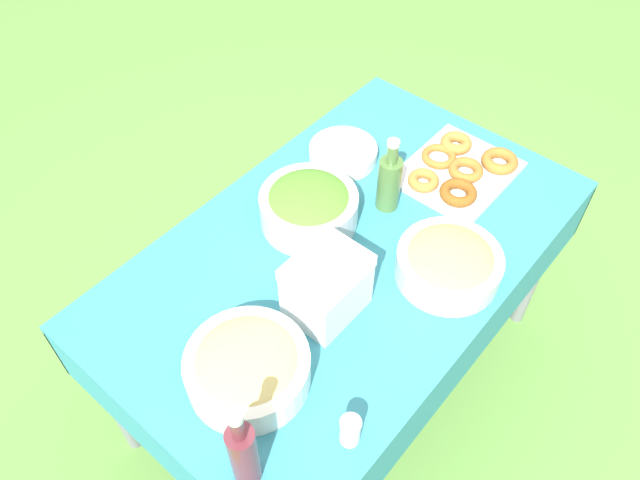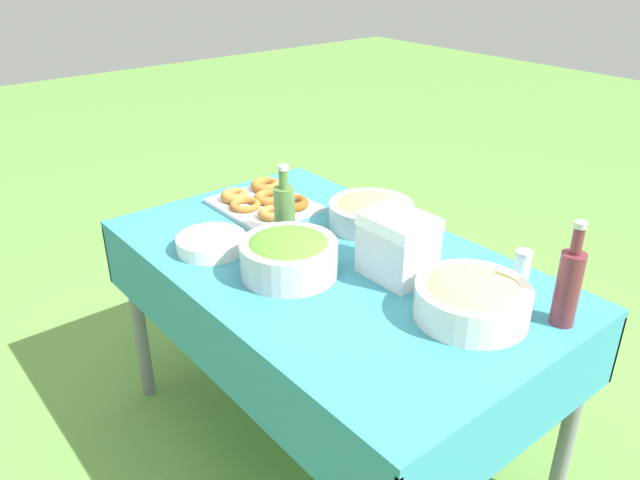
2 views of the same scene
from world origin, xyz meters
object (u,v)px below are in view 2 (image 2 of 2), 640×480
Objects in this scene: olive_oil_bottle at (284,210)px; wine_bottle at (568,285)px; pasta_bowl at (472,298)px; bread_bowl at (371,211)px; plate_stack at (211,243)px; cooler_box at (398,246)px; donut_platter at (264,201)px; salad_bowl at (289,254)px.

olive_oil_bottle is 0.88× the size of wine_bottle.
pasta_bowl is 0.62m from bread_bowl.
plate_stack is 0.60m from cooler_box.
olive_oil_bottle is (-0.26, 0.10, 0.08)m from donut_platter.
plate_stack is (0.28, 0.10, -0.04)m from salad_bowl.
cooler_box is (-0.41, -0.11, -0.00)m from olive_oil_bottle.
pasta_bowl is 0.96m from donut_platter.
cooler_box reaches higher than salad_bowl.
pasta_bowl is at bearing -179.94° from donut_platter.
donut_platter is at bearing -26.48° from salad_bowl.
olive_oil_bottle is (0.70, 0.10, 0.04)m from pasta_bowl.
pasta_bowl is 1.04× the size of bread_bowl.
bread_bowl is at bearing -31.05° from cooler_box.
cooler_box is at bearing -145.20° from plate_stack.
bread_bowl is at bearing -77.23° from salad_bowl.
salad_bowl is 0.32m from cooler_box.
bread_bowl is at bearing -2.29° from wine_bottle.
salad_bowl reaches higher than pasta_bowl.
wine_bottle reaches higher than plate_stack.
donut_platter is 1.32× the size of wine_bottle.
pasta_bowl reaches higher than bread_bowl.
cooler_box reaches higher than plate_stack.
bread_bowl reaches higher than plate_stack.
bread_bowl is at bearing -18.13° from pasta_bowl.
salad_bowl is 0.77m from wine_bottle.
bread_bowl is (-0.11, -0.29, -0.05)m from olive_oil_bottle.
salad_bowl is 0.96× the size of pasta_bowl.
donut_platter is at bearing 27.63° from bread_bowl.
pasta_bowl is at bearing -172.13° from olive_oil_bottle.
donut_platter is 0.42m from bread_bowl.
donut_platter is 1.50× the size of olive_oil_bottle.
cooler_box reaches higher than bread_bowl.
salad_bowl reaches higher than donut_platter.
bread_bowl is (0.59, -0.19, -0.01)m from pasta_bowl.
wine_bottle is (-0.17, -0.16, 0.06)m from pasta_bowl.
salad_bowl is at bearing 25.41° from pasta_bowl.
plate_stack is at bearing 70.36° from bread_bowl.
pasta_bowl is at bearing 178.12° from cooler_box.
bread_bowl is at bearing -152.37° from donut_platter.
wine_bottle is at bearing -136.10° from pasta_bowl.
bread_bowl is 1.46× the size of cooler_box.
salad_bowl is 1.30× the size of plate_stack.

